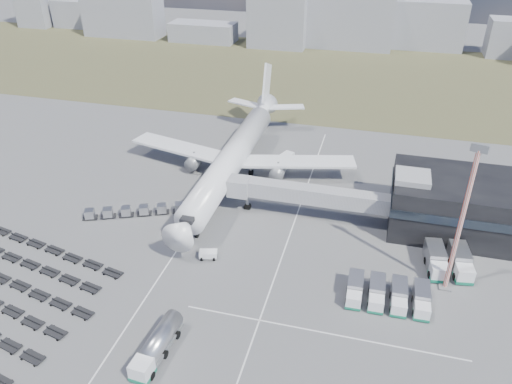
# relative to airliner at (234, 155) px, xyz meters

# --- Properties ---
(ground) EXTENTS (420.00, 420.00, 0.00)m
(ground) POSITION_rel_airliner_xyz_m (0.00, -32.38, -5.29)
(ground) COLOR #565659
(ground) RESTS_ON ground
(grass_strip) EXTENTS (420.00, 90.00, 0.01)m
(grass_strip) POSITION_rel_airliner_xyz_m (0.00, 77.62, -5.29)
(grass_strip) COLOR #49462C
(grass_strip) RESTS_ON ground
(lane_markings) EXTENTS (47.12, 110.00, 0.01)m
(lane_markings) POSITION_rel_airliner_xyz_m (9.77, -29.38, -5.29)
(lane_markings) COLOR silver
(lane_markings) RESTS_ON ground
(terminal) EXTENTS (30.40, 16.40, 11.00)m
(terminal) POSITION_rel_airliner_xyz_m (47.77, -8.41, -0.04)
(terminal) COLOR black
(terminal) RESTS_ON ground
(jet_bridge) EXTENTS (30.30, 3.80, 7.05)m
(jet_bridge) POSITION_rel_airliner_xyz_m (15.90, -11.95, -0.24)
(jet_bridge) COLOR #939399
(jet_bridge) RESTS_ON ground
(airliner) EXTENTS (51.59, 64.53, 17.62)m
(airliner) POSITION_rel_airliner_xyz_m (0.00, 0.00, 0.00)
(airliner) COLOR white
(airliner) RESTS_ON ground
(skyline) EXTENTS (279.33, 26.03, 25.04)m
(skyline) POSITION_rel_airliner_xyz_m (-1.28, 116.32, 3.90)
(skyline) COLOR #8F919C
(skyline) RESTS_ON ground
(fuel_tanker) EXTENTS (3.38, 10.69, 3.40)m
(fuel_tanker) POSITION_rel_airliner_xyz_m (4.45, -49.90, -3.59)
(fuel_tanker) COLOR white
(fuel_tanker) RESTS_ON ground
(pushback_tug) EXTENTS (3.31, 2.37, 1.38)m
(pushback_tug) POSITION_rel_airliner_xyz_m (4.00, -28.56, -4.60)
(pushback_tug) COLOR white
(pushback_tug) RESTS_ON ground
(catering_truck) EXTENTS (4.12, 6.00, 2.55)m
(catering_truck) POSITION_rel_airliner_xyz_m (9.35, 7.59, -3.99)
(catering_truck) COLOR white
(catering_truck) RESTS_ON ground
(service_trucks_near) EXTENTS (12.17, 6.87, 2.68)m
(service_trucks_near) POSITION_rel_airliner_xyz_m (33.63, -31.69, -3.84)
(service_trucks_near) COLOR white
(service_trucks_near) RESTS_ON ground
(service_trucks_far) EXTENTS (7.67, 8.79, 3.20)m
(service_trucks_far) POSITION_rel_airliner_xyz_m (42.84, -21.38, -3.55)
(service_trucks_far) COLOR white
(service_trucks_far) RESTS_ON ground
(uld_row) EXTENTS (18.72, 9.18, 1.78)m
(uld_row) POSITION_rel_airliner_xyz_m (-13.96, -19.74, -4.23)
(uld_row) COLOR black
(uld_row) RESTS_ON ground
(floodlight_mast) EXTENTS (2.36, 1.91, 24.69)m
(floodlight_mast) POSITION_rel_airliner_xyz_m (42.34, -26.07, 7.08)
(floodlight_mast) COLOR red
(floodlight_mast) RESTS_ON ground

